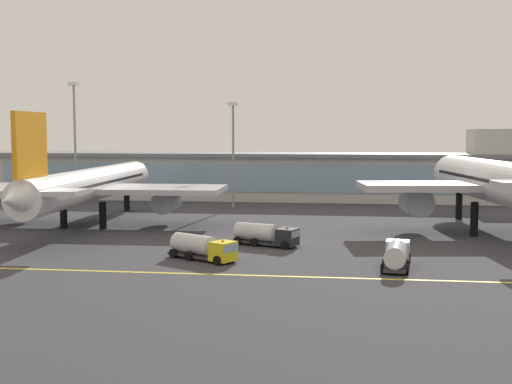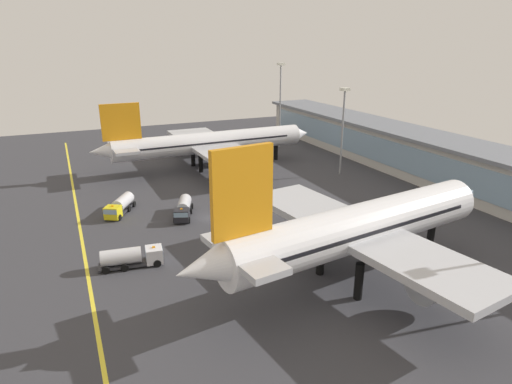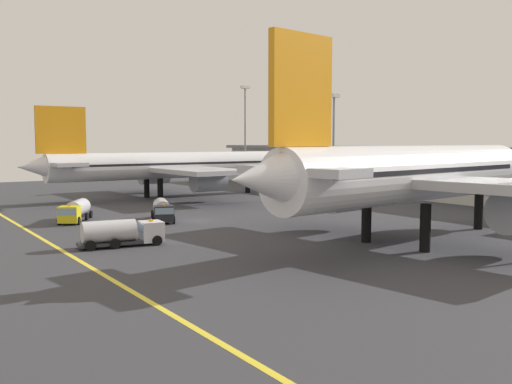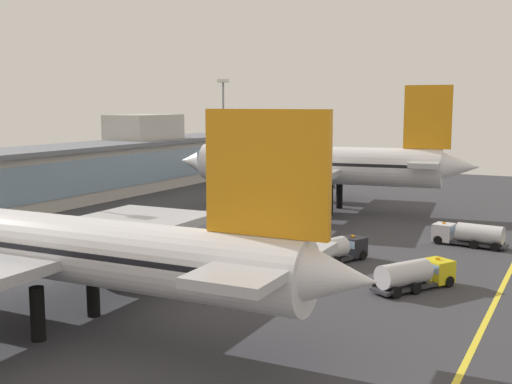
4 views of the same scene
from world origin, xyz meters
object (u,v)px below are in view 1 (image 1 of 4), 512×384
Objects in this scene: airliner_near_left at (90,186)px; airliner_near_right at (493,182)px; apron_light_mast_west at (75,126)px; service_truck_far at (396,254)px; apron_light_mast_centre at (233,138)px; fuel_tanker_truck at (267,235)px; baggage_tug_near at (204,247)px.

airliner_near_right reaches higher than airliner_near_left.
airliner_near_right is 2.05× the size of apron_light_mast_west.
service_truck_far is at bearing -42.09° from apron_light_mast_west.
apron_light_mast_centre reaches higher than service_truck_far.
apron_light_mast_west is (-43.48, 41.86, 14.58)m from fuel_tanker_truck.
apron_light_mast_west reaches higher than baggage_tug_near.
apron_light_mast_west is 1.20× the size of apron_light_mast_centre.
service_truck_far is 61.40m from apron_light_mast_centre.
fuel_tanker_truck is 45.28m from apron_light_mast_centre.
baggage_tug_near is (23.71, -25.57, -4.86)m from airliner_near_left.
fuel_tanker_truck is 12.24m from baggage_tug_near.
apron_light_mast_west is at bearing -179.62° from apron_light_mast_centre.
airliner_near_left is 33.85m from fuel_tanker_truck.
service_truck_far is (45.67, -26.65, -4.86)m from airliner_near_left.
service_truck_far is (15.73, -11.62, 0.00)m from fuel_tanker_truck.
fuel_tanker_truck is at bearing 90.14° from baggage_tug_near.
fuel_tanker_truck is at bearing -74.85° from apron_light_mast_centre.
airliner_near_right is at bearing -31.93° from apron_light_mast_centre.
airliner_near_left is 31.59m from apron_light_mast_west.
apron_light_mast_centre reaches higher than baggage_tug_near.
apron_light_mast_west is (-75.24, 26.68, 8.52)m from airliner_near_right.
apron_light_mast_west is at bearing 156.87° from fuel_tanker_truck.
airliner_near_right reaches higher than service_truck_far.
airliner_near_right is (61.70, 0.15, 1.20)m from airliner_near_left.
baggage_tug_near is 0.36× the size of apron_light_mast_west.
apron_light_mast_west is (-37.25, 52.40, 14.58)m from baggage_tug_near.
fuel_tanker_truck is 62.09m from apron_light_mast_west.
fuel_tanker_truck and baggage_tug_near have the same top height.
fuel_tanker_truck is (29.93, -15.03, -4.86)m from airliner_near_left.
apron_light_mast_west is at bearing 62.50° from airliner_near_right.
baggage_tug_near is at bearing 94.43° from service_truck_far.
apron_light_mast_centre is (-11.39, 42.08, 12.25)m from fuel_tanker_truck.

